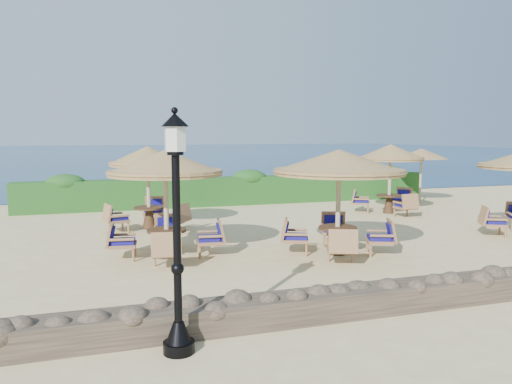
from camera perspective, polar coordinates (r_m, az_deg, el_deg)
name	(u,v)px	position (r m, az deg, el deg)	size (l,w,h in m)	color
ground	(304,236)	(14.97, 5.48, -5.08)	(120.00, 120.00, 0.00)	beige
sea	(134,153)	(83.72, -13.80, 4.37)	(160.00, 160.00, 0.00)	navy
hedge	(238,191)	(21.60, -2.05, 0.17)	(18.00, 0.90, 1.20)	#194817
stone_wall	(440,291)	(9.71, 20.31, -10.61)	(15.00, 0.65, 0.44)	brown
lamp_post	(177,243)	(6.90, -9.02, -5.83)	(0.44, 0.44, 3.31)	black
extra_parasol	(421,154)	(23.11, 18.38, 4.16)	(2.30, 2.30, 2.41)	#C2AF89
cafe_set_0	(166,184)	(12.30, -10.29, 0.90)	(2.87, 2.87, 2.65)	#C2AF89
cafe_set_1	(339,178)	(12.61, 9.43, 1.56)	(3.31, 3.31, 2.65)	#C2AF89
cafe_set_3	(148,173)	(16.24, -12.24, 2.19)	(2.69, 2.67, 2.65)	#C2AF89
cafe_set_4	(390,165)	(19.74, 15.08, 2.96)	(2.77, 2.67, 2.65)	#C2AF89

